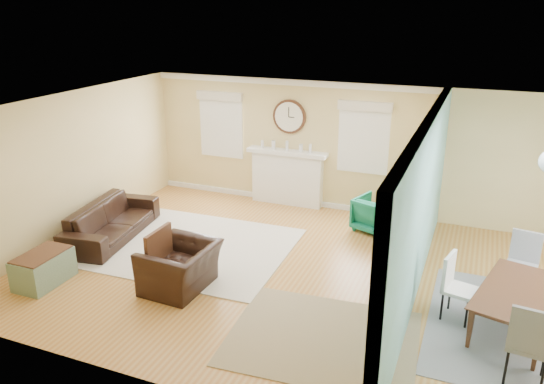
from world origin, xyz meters
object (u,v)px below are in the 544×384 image
at_px(sofa, 112,221).
at_px(dining_table, 520,312).
at_px(credenza, 402,228).
at_px(green_chair, 376,214).
at_px(eames_chair, 180,267).

height_order(sofa, dining_table, sofa).
bearing_deg(sofa, dining_table, -102.23).
distance_m(sofa, credenza, 5.15).
relative_size(green_chair, dining_table, 0.43).
distance_m(sofa, green_chair, 4.83).
height_order(eames_chair, green_chair, eames_chair).
relative_size(eames_chair, green_chair, 1.50).
relative_size(eames_chair, dining_table, 0.65).
height_order(sofa, green_chair, green_chair).
relative_size(sofa, dining_table, 1.33).
relative_size(credenza, dining_table, 0.98).
xyz_separation_m(sofa, dining_table, (6.74, -0.44, -0.03)).
distance_m(sofa, dining_table, 6.75).
xyz_separation_m(sofa, green_chair, (4.36, 2.10, 0.00)).
bearing_deg(eames_chair, sofa, -115.57).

